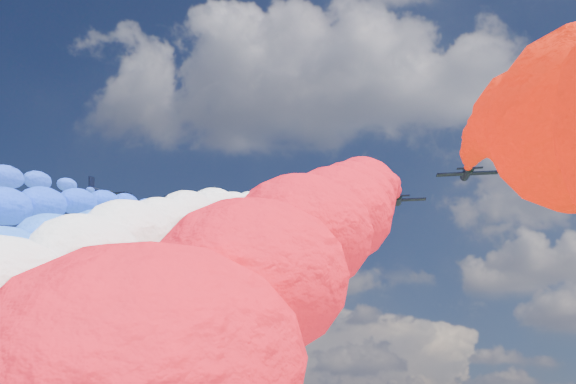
# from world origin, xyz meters

# --- Properties ---
(jet_0) EXTENTS (10.33, 13.64, 5.37)m
(jet_0) POSITION_xyz_m (-29.68, -6.28, 89.20)
(jet_0) COLOR black
(jet_1) EXTENTS (9.72, 13.21, 5.37)m
(jet_1) POSITION_xyz_m (-21.22, 5.13, 89.20)
(jet_1) COLOR black
(jet_2) EXTENTS (9.59, 13.11, 5.37)m
(jet_2) POSITION_xyz_m (-10.71, 13.49, 89.20)
(jet_2) COLOR black
(trail_2) EXTENTS (6.88, 111.77, 47.89)m
(trail_2) POSITION_xyz_m (-10.71, -44.23, 67.58)
(trail_2) COLOR #2A6AFF
(jet_3) EXTENTS (9.65, 13.15, 5.37)m
(jet_3) POSITION_xyz_m (1.22, 10.76, 89.20)
(jet_3) COLOR black
(trail_3) EXTENTS (6.88, 111.77, 47.89)m
(trail_3) POSITION_xyz_m (1.22, -46.96, 67.58)
(trail_3) COLOR white
(jet_4) EXTENTS (10.09, 13.47, 5.37)m
(jet_4) POSITION_xyz_m (1.12, 24.72, 89.20)
(jet_4) COLOR black
(trail_4) EXTENTS (6.88, 111.77, 47.89)m
(trail_4) POSITION_xyz_m (1.12, -33.01, 67.58)
(trail_4) COLOR white
(jet_5) EXTENTS (9.90, 13.33, 5.37)m
(jet_5) POSITION_xyz_m (11.06, 15.84, 89.20)
(jet_5) COLOR black
(trail_5) EXTENTS (6.88, 111.77, 47.89)m
(trail_5) POSITION_xyz_m (11.06, -41.89, 67.58)
(trail_5) COLOR #E80C02
(jet_6) EXTENTS (10.29, 13.61, 5.37)m
(jet_6) POSITION_xyz_m (18.92, 5.78, 89.20)
(jet_6) COLOR black
(trail_6) EXTENTS (6.88, 111.77, 47.89)m
(trail_6) POSITION_xyz_m (18.92, -51.95, 67.58)
(trail_6) COLOR red
(jet_7) EXTENTS (10.37, 13.67, 5.37)m
(jet_7) POSITION_xyz_m (30.37, -4.78, 89.20)
(jet_7) COLOR black
(trail_7) EXTENTS (6.88, 111.77, 47.89)m
(trail_7) POSITION_xyz_m (30.37, -62.50, 67.58)
(trail_7) COLOR red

